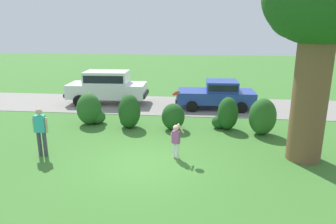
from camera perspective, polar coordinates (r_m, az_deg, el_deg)
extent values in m
plane|color=#3D752D|center=(10.65, -4.30, -9.40)|extent=(80.00, 80.00, 0.00)
cube|color=gray|center=(18.07, 0.31, 1.23)|extent=(28.00, 4.40, 0.02)
cylinder|color=brown|center=(11.34, 24.50, 2.29)|extent=(1.14, 1.14, 4.31)
ellipsoid|color=#1E511C|center=(11.78, 22.37, 16.70)|extent=(1.83, 1.83, 1.83)
ellipsoid|color=#286023|center=(14.97, -14.23, 0.56)|extent=(1.13, 1.16, 1.47)
ellipsoid|color=#286023|center=(15.08, -12.70, -0.86)|extent=(0.71, 0.71, 0.64)
ellipsoid|color=#1E511C|center=(14.08, -7.06, 0.13)|extent=(0.98, 1.14, 1.53)
ellipsoid|color=#1E511C|center=(14.28, -7.26, -1.42)|extent=(0.77, 0.77, 0.69)
ellipsoid|color=#1E511C|center=(13.79, 0.95, -0.86)|extent=(1.02, 0.99, 1.18)
ellipsoid|color=#1E511C|center=(13.73, 1.37, -2.48)|extent=(0.52, 0.52, 0.47)
ellipsoid|color=#1E511C|center=(14.01, 10.88, -0.25)|extent=(0.90, 0.98, 1.47)
ellipsoid|color=#1E511C|center=(14.23, 9.26, -1.81)|extent=(0.63, 0.63, 0.57)
ellipsoid|color=#286023|center=(13.69, 16.90, -0.81)|extent=(1.14, 1.04, 1.57)
cube|color=#28429E|center=(17.55, 8.71, 2.87)|extent=(4.26, 1.98, 0.64)
cube|color=#28429E|center=(17.45, 9.82, 4.76)|extent=(1.73, 1.67, 0.56)
cube|color=black|center=(17.45, 9.82, 4.76)|extent=(1.60, 1.69, 0.34)
cylinder|color=black|center=(16.67, 4.41, 0.99)|extent=(0.61, 0.24, 0.60)
cylinder|color=black|center=(18.50, 4.43, 2.45)|extent=(0.61, 0.24, 0.60)
cylinder|color=black|center=(16.88, 13.28, 0.79)|extent=(0.61, 0.24, 0.60)
cylinder|color=black|center=(18.68, 12.45, 2.26)|extent=(0.61, 0.24, 0.60)
cube|color=black|center=(17.55, 1.70, 2.51)|extent=(0.18, 1.75, 0.20)
cube|color=black|center=(17.87, 15.55, 2.18)|extent=(0.18, 1.75, 0.20)
cube|color=white|center=(18.74, -11.03, 3.94)|extent=(4.58, 2.03, 0.80)
cube|color=white|center=(18.60, -11.15, 6.23)|extent=(2.54, 1.72, 0.72)
cube|color=black|center=(18.60, -11.15, 6.23)|extent=(2.35, 1.74, 0.43)
cylinder|color=black|center=(18.38, -15.91, 1.93)|extent=(0.69, 0.25, 0.68)
cylinder|color=black|center=(20.11, -14.14, 3.20)|extent=(0.69, 0.25, 0.68)
cylinder|color=black|center=(17.63, -7.33, 1.84)|extent=(0.69, 0.25, 0.68)
cylinder|color=black|center=(19.43, -6.28, 3.16)|extent=(0.69, 0.25, 0.68)
cube|color=black|center=(19.49, -17.53, 3.35)|extent=(0.20, 1.75, 0.20)
cube|color=black|center=(18.33, -4.05, 3.30)|extent=(0.20, 1.75, 0.20)
cylinder|color=white|center=(10.99, 1.11, -6.98)|extent=(0.10, 0.10, 0.55)
cylinder|color=white|center=(10.93, 1.78, -7.11)|extent=(0.10, 0.10, 0.55)
cube|color=#994C8C|center=(10.78, 1.46, -4.62)|extent=(0.30, 0.24, 0.44)
sphere|color=beige|center=(10.67, 1.48, -2.90)|extent=(0.20, 0.20, 0.20)
cylinder|color=beige|center=(10.65, 2.37, -3.04)|extent=(0.25, 0.20, 0.39)
cylinder|color=beige|center=(10.86, 0.69, -4.74)|extent=(0.07, 0.07, 0.36)
cylinder|color=red|center=(10.96, 1.52, 3.46)|extent=(0.33, 0.25, 0.29)
cylinder|color=yellow|center=(10.96, 1.52, 3.48)|extent=(0.19, 0.15, 0.17)
cylinder|color=#3F3F4C|center=(11.96, -22.42, -5.40)|extent=(0.14, 0.14, 0.90)
cylinder|color=#3F3F4C|center=(11.87, -21.57, -5.46)|extent=(0.14, 0.14, 0.90)
cube|color=#33B2B2|center=(11.68, -22.37, -1.99)|extent=(0.36, 0.23, 0.60)
sphere|color=tan|center=(11.57, -22.59, 0.05)|extent=(0.22, 0.22, 0.22)
cylinder|color=tan|center=(11.80, -23.29, -2.17)|extent=(0.09, 0.09, 0.55)
cylinder|color=tan|center=(11.60, -21.38, -2.27)|extent=(0.09, 0.09, 0.55)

